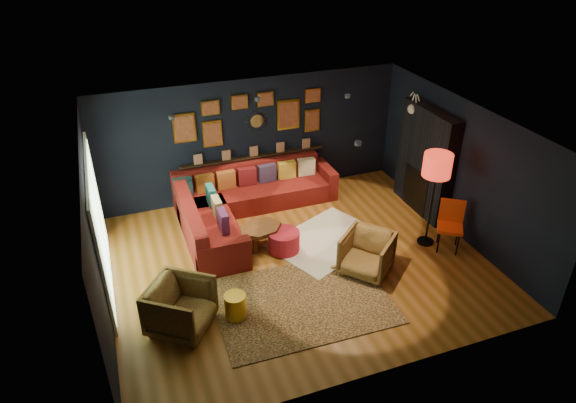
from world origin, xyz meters
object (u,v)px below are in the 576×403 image
object	(u,v)px
coffee_table	(260,231)
armchair_left	(180,305)
pouf	(284,241)
dog	(362,257)
armchair_right	(367,252)
orange_chair	(451,221)
floor_lamp	(437,169)
gold_stool	(235,306)
sectional	(238,205)

from	to	relation	value
coffee_table	armchair_left	xyz separation A→B (m)	(-1.75, -1.62, 0.08)
pouf	dog	xyz separation A→B (m)	(1.13, -0.93, -0.02)
armchair_right	coffee_table	bearing A→B (deg)	-172.84
coffee_table	orange_chair	distance (m)	3.51
armchair_right	orange_chair	bearing A→B (deg)	53.54
armchair_left	floor_lamp	size ratio (longest dim) A/B	0.48
floor_lamp	gold_stool	bearing A→B (deg)	-169.26
armchair_left	gold_stool	xyz separation A→B (m)	(0.81, -0.06, -0.23)
sectional	gold_stool	bearing A→B (deg)	-106.30
armchair_left	pouf	bearing A→B (deg)	-21.02
armchair_left	armchair_right	distance (m)	3.27
orange_chair	pouf	bearing A→B (deg)	-162.53
gold_stool	dog	world-z (taller)	gold_stool
coffee_table	floor_lamp	size ratio (longest dim) A/B	0.51
coffee_table	armchair_right	bearing A→B (deg)	-41.59
gold_stool	orange_chair	world-z (taller)	orange_chair
sectional	armchair_left	world-z (taller)	armchair_left
coffee_table	gold_stool	bearing A→B (deg)	-119.18
coffee_table	pouf	distance (m)	0.48
orange_chair	floor_lamp	world-z (taller)	floor_lamp
armchair_right	gold_stool	bearing A→B (deg)	-123.23
orange_chair	armchair_right	bearing A→B (deg)	-140.29
armchair_left	floor_lamp	world-z (taller)	floor_lamp
pouf	floor_lamp	xyz separation A→B (m)	(2.63, -0.67, 1.35)
gold_stool	floor_lamp	xyz separation A→B (m)	(3.94, 0.75, 1.35)
orange_chair	dog	distance (m)	1.83
armchair_left	gold_stool	size ratio (longest dim) A/B	2.07
armchair_left	floor_lamp	bearing A→B (deg)	-45.41
coffee_table	dog	world-z (taller)	coffee_table
pouf	orange_chair	world-z (taller)	orange_chair
sectional	armchair_left	bearing A→B (deg)	-120.72
gold_stool	armchair_right	bearing A→B (deg)	8.03
pouf	dog	bearing A→B (deg)	-39.33
floor_lamp	pouf	bearing A→B (deg)	165.75
pouf	floor_lamp	distance (m)	3.03
sectional	coffee_table	distance (m)	1.14
sectional	orange_chair	distance (m)	4.13
armchair_right	orange_chair	size ratio (longest dim) A/B	0.87
sectional	coffee_table	world-z (taller)	sectional
armchair_left	armchair_right	bearing A→B (deg)	-48.62
coffee_table	orange_chair	size ratio (longest dim) A/B	1.00
gold_stool	armchair_left	bearing A→B (deg)	176.09
armchair_left	orange_chair	size ratio (longest dim) A/B	0.93
sectional	coffee_table	size ratio (longest dim) A/B	3.59
floor_lamp	dog	size ratio (longest dim) A/B	1.57
coffee_table	floor_lamp	world-z (taller)	floor_lamp
armchair_right	floor_lamp	xyz separation A→B (m)	(1.49, 0.40, 1.15)
armchair_right	gold_stool	size ratio (longest dim) A/B	1.93
sectional	dog	bearing A→B (deg)	-55.17
armchair_right	sectional	bearing A→B (deg)	172.07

